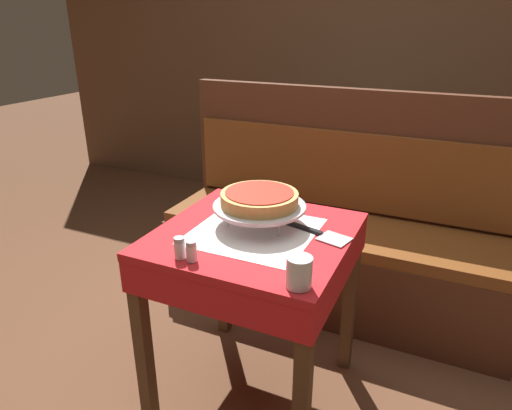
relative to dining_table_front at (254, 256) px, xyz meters
name	(u,v)px	position (x,y,z in m)	size (l,w,h in m)	color
ground_plane	(255,389)	(0.00, 0.00, -0.64)	(14.00, 14.00, 0.00)	brown
dining_table_front	(254,256)	(0.00, 0.00, 0.00)	(0.69, 0.69, 0.75)	red
dining_table_rear	(366,146)	(0.04, 1.73, 0.01)	(0.77, 0.77, 0.75)	#1E6B33
booth_bench	(333,246)	(0.09, 0.80, -0.31)	(1.79, 0.52, 1.14)	#4C2819
back_wall_panel	(381,57)	(0.00, 2.22, 0.56)	(6.00, 0.04, 2.40)	brown
pizza_pan_stand	(259,207)	(-0.01, 0.06, 0.18)	(0.34, 0.34, 0.08)	#ADADB2
deep_dish_pizza	(259,198)	(-0.01, 0.06, 0.21)	(0.29, 0.29, 0.05)	tan
pizza_server	(318,233)	(0.22, 0.07, 0.11)	(0.27, 0.12, 0.01)	#BCBCC1
water_glass_near	(299,272)	(0.27, -0.28, 0.15)	(0.08, 0.08, 0.09)	silver
salt_shaker	(180,248)	(-0.13, -0.28, 0.14)	(0.04, 0.04, 0.07)	silver
pepper_shaker	(192,251)	(-0.09, -0.28, 0.14)	(0.04, 0.04, 0.07)	silver
condiment_caddy	(386,126)	(0.16, 1.75, 0.15)	(0.13, 0.13, 0.17)	black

